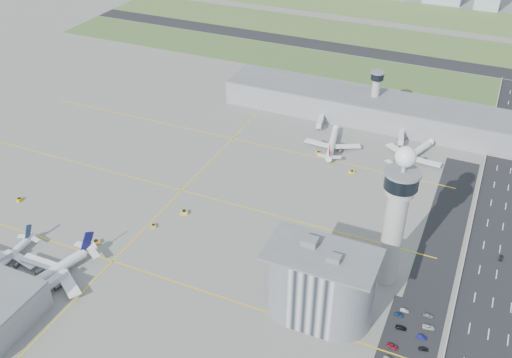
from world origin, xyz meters
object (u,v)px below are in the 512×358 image
at_px(tug_5, 352,172).
at_px(car_lot_2, 393,346).
at_px(admin_building, 320,284).
at_px(tug_1, 96,242).
at_px(airplane_far_b, 414,150).
at_px(secondary_tower, 376,92).
at_px(jet_bridge_far_1, 401,134).
at_px(airplane_near_c, 49,269).
at_px(airplane_near_b, 7,255).
at_px(jet_bridge_far_0, 322,118).
at_px(car_hw_1, 501,258).
at_px(tug_4, 318,153).
at_px(tug_3, 184,212).
at_px(car_lot_3, 401,328).
at_px(jet_bridge_near_2, 39,294).
at_px(car_lot_10, 429,327).
at_px(tug_2, 153,226).
at_px(car_hw_4, 504,122).
at_px(tug_0, 19,199).
at_px(control_tower, 396,212).
at_px(airplane_far_a, 333,139).
at_px(car_lot_4, 399,314).
at_px(car_lot_8, 423,349).
at_px(car_lot_5, 405,310).
at_px(car_lot_11, 429,316).
at_px(car_lot_9, 422,337).

xyz_separation_m(tug_5, car_lot_2, (46.95, -109.33, -0.24)).
height_order(admin_building, tug_1, admin_building).
bearing_deg(airplane_far_b, secondary_tower, 60.71).
distance_m(jet_bridge_far_1, tug_1, 188.04).
xyz_separation_m(airplane_near_c, car_lot_2, (139.73, 23.19, -5.78)).
bearing_deg(secondary_tower, airplane_near_b, -119.08).
relative_size(secondary_tower, airplane_near_c, 0.70).
xyz_separation_m(jet_bridge_far_0, car_hw_1, (113.74, -90.90, -2.23)).
bearing_deg(tug_5, tug_4, 14.92).
relative_size(tug_3, car_lot_3, 0.85).
distance_m(airplane_far_b, jet_bridge_near_2, 207.57).
height_order(jet_bridge_far_0, car_lot_10, jet_bridge_far_0).
height_order(tug_2, car_hw_4, tug_2).
bearing_deg(car_lot_3, tug_2, 77.96).
bearing_deg(car_lot_2, jet_bridge_far_0, 34.37).
height_order(tug_0, car_lot_10, tug_0).
distance_m(control_tower, airplane_far_a, 114.88).
bearing_deg(airplane_near_c, car_lot_2, 114.76).
relative_size(airplane_near_b, jet_bridge_far_0, 2.43).
height_order(admin_building, car_lot_10, admin_building).
bearing_deg(tug_5, tug_3, 88.95).
distance_m(airplane_near_c, car_lot_4, 144.34).
bearing_deg(car_lot_8, jet_bridge_far_1, 5.03).
xyz_separation_m(jet_bridge_near_2, jet_bridge_far_0, (55.00, 193.00, 0.00)).
distance_m(tug_0, tug_5, 174.03).
distance_m(control_tower, airplane_near_b, 166.09).
xyz_separation_m(airplane_far_b, tug_0, (-174.01, -122.21, -4.88)).
bearing_deg(car_lot_5, car_lot_11, -87.44).
bearing_deg(control_tower, car_hw_4, 78.24).
bearing_deg(tug_4, car_lot_3, -103.57).
height_order(secondary_tower, car_lot_8, secondary_tower).
height_order(jet_bridge_near_2, tug_3, jet_bridge_near_2).
height_order(jet_bridge_far_0, car_lot_11, jet_bridge_far_0).
height_order(airplane_far_b, car_hw_1, airplane_far_b).
bearing_deg(car_lot_2, car_lot_10, -28.32).
bearing_deg(secondary_tower, car_lot_2, -73.32).
bearing_deg(airplane_far_b, jet_bridge_far_1, 48.60).
relative_size(airplane_far_a, car_lot_11, 9.81).
height_order(secondary_tower, tug_5, secondary_tower).
xyz_separation_m(tug_1, car_hw_4, (161.62, 201.43, -0.41)).
bearing_deg(tug_1, jet_bridge_near_2, 129.06).
bearing_deg(airplane_far_b, airplane_near_c, 163.52).
bearing_deg(control_tower, tug_2, -174.73).
xyz_separation_m(control_tower, tug_1, (-126.16, -31.19, -34.02)).
bearing_deg(tug_1, control_tower, -128.82).
bearing_deg(car_lot_5, control_tower, 32.39).
bearing_deg(airplane_near_c, car_lot_9, 117.39).
relative_size(jet_bridge_far_0, jet_bridge_far_1, 1.00).
distance_m(admin_building, airplane_near_b, 136.08).
height_order(tug_0, tug_5, tug_0).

